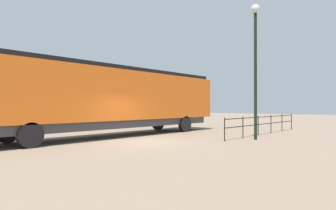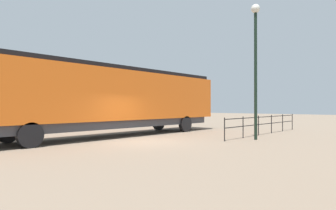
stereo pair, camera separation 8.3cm
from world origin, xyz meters
name	(u,v)px [view 2 (the right image)]	position (x,y,z in m)	size (l,w,h in m)	color
ground_plane	(143,142)	(0.00, 0.00, 0.00)	(120.00, 120.00, 0.00)	#84705B
locomotive	(120,98)	(-3.32, 1.20, 2.29)	(2.88, 16.67, 4.08)	orange
lamp_post	(256,50)	(3.79, 4.66, 4.79)	(0.48, 0.48, 7.25)	black
platform_fence	(265,122)	(2.91, 7.95, 0.79)	(0.05, 10.06, 1.21)	black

